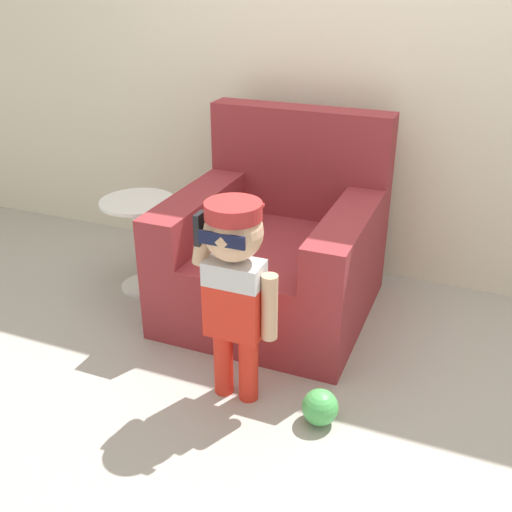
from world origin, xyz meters
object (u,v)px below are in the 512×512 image
(toy_ball, at_px, (320,407))
(armchair, at_px, (276,250))
(side_table, at_px, (141,236))
(person_child, at_px, (235,273))

(toy_ball, bearing_deg, armchair, 121.33)
(side_table, bearing_deg, armchair, 6.96)
(side_table, height_order, toy_ball, side_table)
(side_table, bearing_deg, toy_ball, -29.47)
(armchair, xyz_separation_m, side_table, (-0.79, -0.10, -0.01))
(person_child, bearing_deg, side_table, 142.28)
(side_table, distance_m, toy_ball, 1.51)
(person_child, height_order, side_table, person_child)
(person_child, distance_m, toy_ball, 0.66)
(side_table, bearing_deg, person_child, -37.72)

